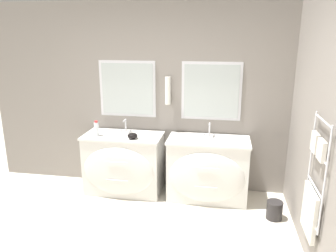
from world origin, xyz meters
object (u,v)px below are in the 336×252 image
Objects in this scene: vanity_left at (123,164)px; vanity_right at (207,169)px; waste_bin at (274,210)px; toiletry_bottle at (96,129)px; amenity_bowl at (133,136)px.

vanity_right is at bearing 0.00° from vanity_left.
vanity_right is 0.97m from waste_bin.
vanity_right is at bearing 156.00° from waste_bin.
toiletry_bottle is 0.92× the size of waste_bin.
toiletry_bottle is at bearing 172.28° from waste_bin.
vanity_left is 0.50m from amenity_bowl.
vanity_left is 8.08× the size of amenity_bowl.
vanity_left reaches higher than waste_bin.
waste_bin is at bearing -8.22° from amenity_bowl.
waste_bin is (0.84, -0.37, -0.31)m from vanity_right.
vanity_left and vanity_right have the same top height.
waste_bin is at bearing -10.52° from vanity_left.
toiletry_bottle is at bearing -177.93° from vanity_right.
vanity_right reaches higher than waste_bin.
toiletry_bottle is 1.56× the size of amenity_bowl.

